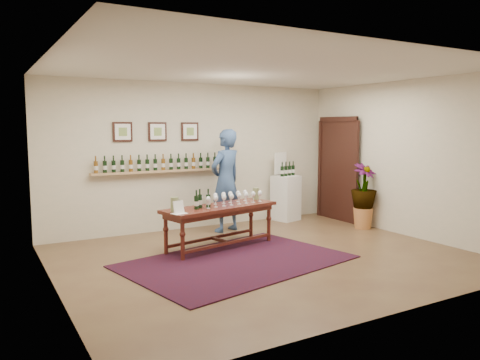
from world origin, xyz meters
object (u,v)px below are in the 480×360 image
display_pedestal (286,198)px  potted_plant (364,196)px  tasting_table (220,212)px  person (226,181)px

display_pedestal → potted_plant: size_ratio=0.86×
tasting_table → display_pedestal: (2.27, 1.38, -0.12)m
tasting_table → potted_plant: potted_plant is taller
potted_plant → person: person is taller
display_pedestal → person: person is taller
potted_plant → display_pedestal: bearing=120.0°
tasting_table → display_pedestal: size_ratio=2.18×
tasting_table → display_pedestal: bearing=19.2°
potted_plant → person: bearing=155.4°
person → tasting_table: bearing=39.6°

